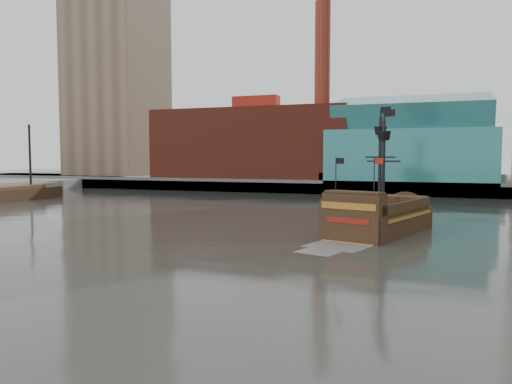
% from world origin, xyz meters
% --- Properties ---
extents(ground, '(400.00, 400.00, 0.00)m').
position_xyz_m(ground, '(0.00, 0.00, 0.00)').
color(ground, '#2B2D28').
rests_on(ground, ground).
extents(promenade_far, '(220.00, 60.00, 2.00)m').
position_xyz_m(promenade_far, '(0.00, 92.00, 1.00)').
color(promenade_far, slate).
rests_on(promenade_far, ground).
extents(seawall, '(220.00, 1.00, 2.60)m').
position_xyz_m(seawall, '(0.00, 62.50, 1.30)').
color(seawall, '#4C4C49').
rests_on(seawall, ground).
extents(skyline, '(149.00, 45.00, 62.00)m').
position_xyz_m(skyline, '(5.21, 84.56, 24.55)').
color(skyline, brown).
rests_on(skyline, promenade_far).
extents(pirate_ship, '(9.61, 17.54, 12.59)m').
position_xyz_m(pirate_ship, '(10.29, 17.12, 1.14)').
color(pirate_ship, black).
rests_on(pirate_ship, ground).
extents(docked_vessel, '(6.21, 20.94, 14.04)m').
position_xyz_m(docked_vessel, '(-48.67, 30.77, 0.89)').
color(docked_vessel, black).
rests_on(docked_vessel, ground).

